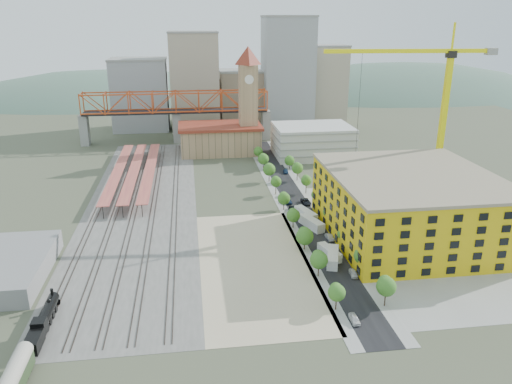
{
  "coord_description": "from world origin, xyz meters",
  "views": [
    {
      "loc": [
        -19.21,
        -145.03,
        59.66
      ],
      "look_at": [
        0.01,
        -4.57,
        10.0
      ],
      "focal_mm": 35.0,
      "sensor_mm": 36.0,
      "label": 1
    }
  ],
  "objects": [
    {
      "name": "ground",
      "position": [
        0.0,
        0.0,
        0.0
      ],
      "size": [
        400.0,
        400.0,
        0.0
      ],
      "primitive_type": "plane",
      "color": "#474C38",
      "rests_on": "ground"
    },
    {
      "name": "site_trailer_a",
      "position": [
        16.0,
        -33.37,
        1.4
      ],
      "size": [
        5.68,
        10.6,
        2.81
      ],
      "primitive_type": "cube",
      "rotation": [
        0.0,
        0.0,
        -0.31
      ],
      "color": "silver",
      "rests_on": "ground"
    },
    {
      "name": "sidewalk_east",
      "position": [
        21.5,
        15.0,
        0.02
      ],
      "size": [
        3.0,
        170.0,
        0.04
      ],
      "primitive_type": "cube",
      "color": "gray",
      "rests_on": "ground"
    },
    {
      "name": "car_5",
      "position": [
        19.0,
        -19.9,
        0.73
      ],
      "size": [
        1.83,
        4.52,
        1.46
      ],
      "primitive_type": "imported",
      "rotation": [
        0.0,
        0.0,
        0.07
      ],
      "color": "gray",
      "rests_on": "ground"
    },
    {
      "name": "station_hall",
      "position": [
        -5.0,
        82.0,
        6.67
      ],
      "size": [
        38.0,
        24.0,
        13.1
      ],
      "color": "tan",
      "rests_on": "ground"
    },
    {
      "name": "warehouse",
      "position": [
        -66.0,
        -30.0,
        2.5
      ],
      "size": [
        22.0,
        32.0,
        5.0
      ],
      "primitive_type": "cube",
      "color": "gray",
      "rests_on": "ground"
    },
    {
      "name": "car_1",
      "position": [
        13.0,
        -30.29,
        0.67
      ],
      "size": [
        1.58,
        4.12,
        1.34
      ],
      "primitive_type": "imported",
      "rotation": [
        0.0,
        0.0,
        -0.04
      ],
      "color": "gray",
      "rests_on": "ground"
    },
    {
      "name": "parking_garage",
      "position": [
        36.0,
        70.0,
        7.0
      ],
      "size": [
        34.0,
        26.0,
        14.0
      ],
      "primitive_type": "cube",
      "color": "silver",
      "rests_on": "ground"
    },
    {
      "name": "site_trailer_d",
      "position": [
        16.0,
        -3.11,
        1.37
      ],
      "size": [
        5.63,
        10.36,
        2.75
      ],
      "primitive_type": "cube",
      "rotation": [
        0.0,
        0.0,
        0.32
      ],
      "color": "silver",
      "rests_on": "ground"
    },
    {
      "name": "car_6",
      "position": [
        19.0,
        9.22,
        0.8
      ],
      "size": [
        2.91,
        5.87,
        1.6
      ],
      "primitive_type": "imported",
      "rotation": [
        0.0,
        0.0,
        0.05
      ],
      "color": "black",
      "rests_on": "ground"
    },
    {
      "name": "car_2",
      "position": [
        13.0,
        3.28,
        0.67
      ],
      "size": [
        2.99,
        5.12,
        1.34
      ],
      "primitive_type": "imported",
      "rotation": [
        0.0,
        0.0,
        -0.17
      ],
      "color": "black",
      "rests_on": "ground"
    },
    {
      "name": "street_asphalt",
      "position": [
        16.0,
        15.0,
        0.03
      ],
      "size": [
        12.0,
        170.0,
        0.06
      ],
      "primitive_type": "cube",
      "color": "black",
      "rests_on": "ground"
    },
    {
      "name": "car_3",
      "position": [
        13.0,
        11.15,
        0.8
      ],
      "size": [
        2.64,
        5.68,
        1.61
      ],
      "primitive_type": "imported",
      "rotation": [
        0.0,
        0.0,
        0.07
      ],
      "color": "#1A2A4C",
      "rests_on": "ground"
    },
    {
      "name": "platform_canopies",
      "position": [
        -41.0,
        45.0,
        3.99
      ],
      "size": [
        16.0,
        80.0,
        4.12
      ],
      "color": "#D06C50",
      "rests_on": "ground"
    },
    {
      "name": "car_4",
      "position": [
        19.0,
        -41.13,
        0.7
      ],
      "size": [
        1.85,
        4.18,
        1.4
      ],
      "primitive_type": "imported",
      "rotation": [
        0.0,
        0.0,
        -0.05
      ],
      "color": "silver",
      "rests_on": "ground"
    },
    {
      "name": "truss_bridge",
      "position": [
        -25.0,
        105.0,
        18.86
      ],
      "size": [
        94.0,
        9.6,
        25.6
      ],
      "color": "gray",
      "rests_on": "ground"
    },
    {
      "name": "locomotive",
      "position": [
        -50.0,
        -53.57,
        1.87
      ],
      "size": [
        2.61,
        20.1,
        5.03
      ],
      "color": "black",
      "rests_on": "ground"
    },
    {
      "name": "site_trailer_c",
      "position": [
        16.0,
        -10.63,
        1.42
      ],
      "size": [
        6.06,
        10.72,
        2.85
      ],
      "primitive_type": "cube",
      "rotation": [
        0.0,
        0.0,
        0.34
      ],
      "color": "silver",
      "rests_on": "ground"
    },
    {
      "name": "site_trailer_b",
      "position": [
        16.0,
        -30.23,
        1.23
      ],
      "size": [
        4.62,
        9.27,
        2.45
      ],
      "primitive_type": "cube",
      "rotation": [
        0.0,
        0.0,
        0.26
      ],
      "color": "silver",
      "rests_on": "ground"
    },
    {
      "name": "skyline",
      "position": [
        7.47,
        142.31,
        22.81
      ],
      "size": [
        133.0,
        46.0,
        60.0
      ],
      "color": "#9EA0A3",
      "rests_on": "ground"
    },
    {
      "name": "ballast_strip",
      "position": [
        -36.0,
        17.5,
        0.03
      ],
      "size": [
        36.0,
        165.0,
        0.06
      ],
      "primitive_type": "cube",
      "color": "#605E59",
      "rests_on": "ground"
    },
    {
      "name": "rail_tracks",
      "position": [
        -37.8,
        17.5,
        0.15
      ],
      "size": [
        26.56,
        160.0,
        0.18
      ],
      "color": "#382B23",
      "rests_on": "ground"
    },
    {
      "name": "car_7",
      "position": [
        19.0,
        45.3,
        0.7
      ],
      "size": [
        2.71,
        5.07,
        1.4
      ],
      "primitive_type": "imported",
      "rotation": [
        0.0,
        0.0,
        -0.16
      ],
      "color": "navy",
      "rests_on": "ground"
    },
    {
      "name": "tower_crane",
      "position": [
        59.62,
        7.01,
        36.01
      ],
      "size": [
        54.62,
        6.23,
        58.35
      ],
      "color": "#FFF110",
      "rests_on": "ground"
    },
    {
      "name": "clock_tower",
      "position": [
        8.0,
        79.99,
        28.7
      ],
      "size": [
        12.0,
        12.0,
        52.0
      ],
      "color": "tan",
      "rests_on": "ground"
    },
    {
      "name": "car_0",
      "position": [
        13.0,
        -60.0,
        0.71
      ],
      "size": [
        1.68,
        4.16,
        1.42
      ],
      "primitive_type": "imported",
      "rotation": [
        0.0,
        0.0,
        -0.0
      ],
      "color": "silver",
      "rests_on": "ground"
    },
    {
      "name": "distant_hills",
      "position": [
        45.28,
        260.0,
        -79.54
      ],
      "size": [
        647.0,
        264.0,
        227.0
      ],
      "color": "#4C6B59",
      "rests_on": "ground"
    },
    {
      "name": "construction_pad",
      "position": [
        45.0,
        -20.0,
        0.03
      ],
      "size": [
        50.0,
        90.0,
        0.06
      ],
      "primitive_type": "cube",
      "color": "gray",
      "rests_on": "ground"
    },
    {
      "name": "dirt_lot",
      "position": [
        -4.0,
        -31.5,
        0.03
      ],
      "size": [
        28.0,
        67.0,
        0.06
      ],
      "primitive_type": "cube",
      "color": "tan",
      "rests_on": "ground"
    },
    {
      "name": "sidewalk_west",
      "position": [
        10.5,
        15.0,
        0.02
      ],
      "size": [
        3.0,
        170.0,
        0.04
      ],
      "primitive_type": "cube",
      "color": "gray",
      "rests_on": "ground"
    },
    {
      "name": "construction_building",
      "position": [
        42.0,
        -20.0,
        9.41
      ],
      "size": [
        44.6,
        50.6,
        18.8
      ],
      "color": "gold",
      "rests_on": "ground"
    },
    {
      "name": "street_trees",
      "position": [
        16.0,
        5.0,
        0.0
      ],
      "size": [
        15.4,
        124.4,
        8.0
      ],
      "color": "#2A5D1B",
      "rests_on": "ground"
    }
  ]
}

